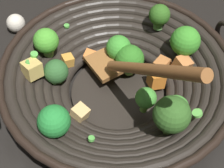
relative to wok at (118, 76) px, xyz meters
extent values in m
plane|color=black|center=(0.00, 0.00, -0.06)|extent=(4.00, 4.00, 0.00)
cylinder|color=black|center=(0.00, 0.00, -0.05)|extent=(0.18, 0.18, 0.01)
torus|color=black|center=(0.00, 0.00, -0.04)|extent=(0.23, 0.23, 0.02)
torus|color=black|center=(0.00, 0.00, -0.03)|extent=(0.26, 0.26, 0.02)
torus|color=black|center=(0.00, 0.00, -0.02)|extent=(0.29, 0.29, 0.02)
torus|color=black|center=(0.00, 0.00, -0.01)|extent=(0.31, 0.31, 0.02)
torus|color=black|center=(0.00, 0.00, 0.00)|extent=(0.34, 0.34, 0.02)
torus|color=black|center=(0.00, 0.00, 0.01)|extent=(0.37, 0.37, 0.02)
torus|color=black|center=(0.00, 0.00, 0.02)|extent=(0.40, 0.40, 0.02)
torus|color=black|center=(0.00, 0.00, 0.02)|extent=(0.42, 0.42, 0.01)
cylinder|color=#7BBB4E|center=(0.01, -0.07, -0.03)|extent=(0.03, 0.03, 0.02)
sphere|color=green|center=(0.01, -0.07, 0.00)|extent=(0.05, 0.05, 0.05)
cylinder|color=#88B24B|center=(-0.01, -0.05, -0.04)|extent=(0.02, 0.02, 0.02)
sphere|color=#317A23|center=(-0.01, -0.05, 0.00)|extent=(0.06, 0.06, 0.06)
cylinder|color=#62A03A|center=(-0.06, 0.05, -0.02)|extent=(0.02, 0.02, 0.02)
sphere|color=#459536|center=(-0.06, 0.05, 0.01)|extent=(0.04, 0.04, 0.04)
cylinder|color=#75AF4E|center=(-0.11, 0.06, -0.01)|extent=(0.01, 0.01, 0.01)
sphere|color=green|center=(-0.11, 0.06, 0.02)|extent=(0.04, 0.04, 0.04)
cylinder|color=#76A54C|center=(0.14, -0.03, 0.00)|extent=(0.03, 0.03, 0.02)
sphere|color=green|center=(0.14, -0.03, 0.03)|extent=(0.05, 0.05, 0.05)
cylinder|color=#60974D|center=(-0.05, -0.14, 0.01)|extent=(0.02, 0.03, 0.02)
sphere|color=#2F611D|center=(-0.05, -0.14, 0.04)|extent=(0.04, 0.04, 0.04)
cylinder|color=#89AF51|center=(-0.11, -0.09, 0.00)|extent=(0.02, 0.02, 0.02)
sphere|color=#3C942A|center=(-0.11, -0.09, 0.03)|extent=(0.06, 0.06, 0.06)
cylinder|color=#659B3C|center=(0.11, 0.02, -0.02)|extent=(0.02, 0.02, 0.01)
sphere|color=#2F612D|center=(0.11, 0.02, 0.00)|extent=(0.05, 0.05, 0.05)
cylinder|color=#6B9F44|center=(-0.10, 0.09, 0.01)|extent=(0.03, 0.03, 0.03)
sphere|color=#326023|center=(-0.10, 0.09, 0.04)|extent=(0.06, 0.06, 0.06)
cylinder|color=#87C352|center=(0.07, 0.14, 0.00)|extent=(0.02, 0.03, 0.02)
sphere|color=#268937|center=(0.07, 0.14, 0.03)|extent=(0.05, 0.05, 0.05)
cube|color=#DDBD62|center=(0.15, 0.04, 0.02)|extent=(0.04, 0.04, 0.03)
cube|color=#C6763F|center=(-0.11, -0.05, 0.00)|extent=(0.04, 0.04, 0.03)
cube|color=orange|center=(-0.07, -0.03, -0.02)|extent=(0.04, 0.04, 0.04)
cube|color=#C7763C|center=(-0.08, -0.06, -0.02)|extent=(0.04, 0.04, 0.03)
cube|color=#E1B872|center=(0.05, 0.08, -0.02)|extent=(0.04, 0.03, 0.03)
cube|color=orange|center=(0.07, -0.06, -0.02)|extent=(0.03, 0.03, 0.03)
cube|color=orange|center=(-0.10, 0.07, -0.01)|extent=(0.03, 0.03, 0.03)
cube|color=gold|center=(0.11, -0.03, -0.01)|extent=(0.03, 0.03, 0.02)
cylinder|color=#56B247|center=(0.15, 0.01, 0.03)|extent=(0.02, 0.02, 0.01)
cylinder|color=#6BC651|center=(-0.14, 0.07, 0.03)|extent=(0.02, 0.02, 0.01)
cylinder|color=#56B247|center=(0.15, 0.03, 0.03)|extent=(0.02, 0.02, 0.01)
cylinder|color=#56B247|center=(0.04, -0.04, -0.02)|extent=(0.02, 0.02, 0.01)
cylinder|color=#56B247|center=(0.13, -0.10, 0.01)|extent=(0.01, 0.01, 0.00)
cylinder|color=#99D166|center=(-0.09, -0.11, 0.00)|extent=(0.02, 0.02, 0.01)
cylinder|color=#6BC651|center=(0.11, 0.03, -0.01)|extent=(0.01, 0.01, 0.01)
cylinder|color=#56B247|center=(0.01, 0.14, 0.01)|extent=(0.01, 0.01, 0.01)
cube|color=brown|center=(0.04, -0.03, -0.02)|extent=(0.08, 0.08, 0.01)
cylinder|color=#975D2F|center=(-0.05, 0.05, 0.09)|extent=(0.16, 0.16, 0.18)
sphere|color=silver|center=(0.26, -0.13, -0.03)|extent=(0.04, 0.04, 0.04)
camera|label=1|loc=(-0.07, 0.36, 0.45)|focal=51.40mm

